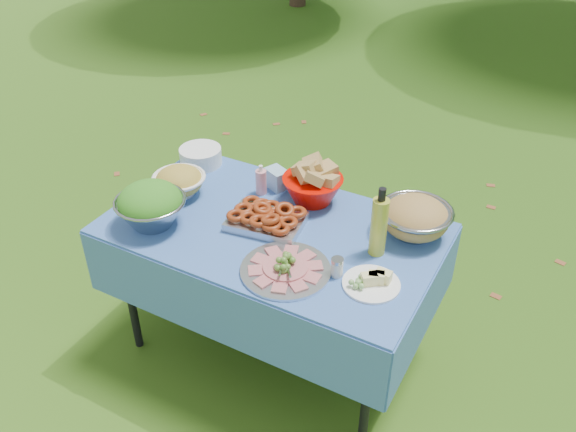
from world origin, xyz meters
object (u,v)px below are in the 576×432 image
at_px(salad_bowl, 150,205).
at_px(charcuterie_platter, 286,263).
at_px(oil_bottle, 379,222).
at_px(pasta_bowl_steel, 415,217).
at_px(bread_bowl, 313,183).
at_px(picnic_table, 273,292).
at_px(plate_stack, 201,156).

bearing_deg(salad_bowl, charcuterie_platter, -0.10).
height_order(charcuterie_platter, oil_bottle, oil_bottle).
xyz_separation_m(salad_bowl, pasta_bowl_steel, (1.04, 0.50, -0.02)).
relative_size(pasta_bowl_steel, charcuterie_platter, 0.86).
distance_m(salad_bowl, bread_bowl, 0.74).
xyz_separation_m(picnic_table, pasta_bowl_steel, (0.56, 0.26, 0.47)).
bearing_deg(pasta_bowl_steel, picnic_table, -155.03).
distance_m(salad_bowl, oil_bottle, 0.99).
bearing_deg(pasta_bowl_steel, bread_bowl, 178.14).
height_order(pasta_bowl_steel, charcuterie_platter, pasta_bowl_steel).
xyz_separation_m(picnic_table, plate_stack, (-0.61, 0.31, 0.42)).
bearing_deg(bread_bowl, charcuterie_platter, -74.74).
bearing_deg(charcuterie_platter, picnic_table, 130.03).
height_order(salad_bowl, charcuterie_platter, salad_bowl).
bearing_deg(salad_bowl, picnic_table, 26.14).
height_order(plate_stack, oil_bottle, oil_bottle).
xyz_separation_m(salad_bowl, bread_bowl, (0.54, 0.51, -0.01)).
bearing_deg(picnic_table, plate_stack, 152.78).
bearing_deg(picnic_table, bread_bowl, 78.21).
distance_m(picnic_table, salad_bowl, 0.72).
bearing_deg(salad_bowl, oil_bottle, 16.95).
height_order(salad_bowl, plate_stack, salad_bowl).
bearing_deg(salad_bowl, bread_bowl, 43.70).
xyz_separation_m(plate_stack, pasta_bowl_steel, (1.17, -0.05, 0.04)).
relative_size(salad_bowl, bread_bowl, 1.09).
xyz_separation_m(bread_bowl, oil_bottle, (0.41, -0.22, 0.06)).
bearing_deg(bread_bowl, salad_bowl, -136.30).
xyz_separation_m(salad_bowl, charcuterie_platter, (0.68, -0.00, -0.06)).
relative_size(bread_bowl, charcuterie_platter, 0.77).
xyz_separation_m(salad_bowl, plate_stack, (-0.13, 0.55, -0.06)).
relative_size(charcuterie_platter, oil_bottle, 1.17).
distance_m(picnic_table, plate_stack, 0.80).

